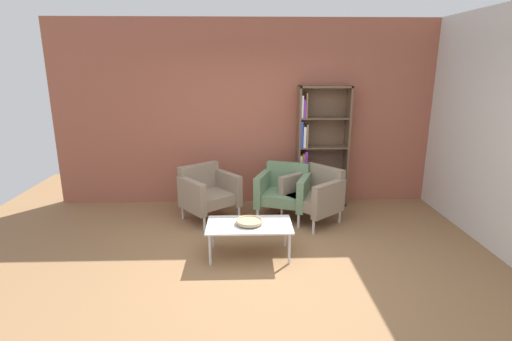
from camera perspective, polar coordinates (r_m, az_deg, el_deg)
ground_plane at (r=4.39m, az=1.17°, el=-15.00°), size 8.32×8.32×0.00m
brick_back_panel at (r=6.30m, az=0.08°, el=8.29°), size 6.40×0.12×2.90m
plaster_right_partition at (r=5.41m, az=32.89°, el=4.71°), size 0.12×5.20×2.90m
bookshelf_tall at (r=6.29m, az=8.91°, el=3.13°), size 0.80×0.30×1.90m
coffee_table_low at (r=4.64m, az=-0.98°, el=-8.19°), size 1.00×0.56×0.40m
decorative_bowl at (r=4.61m, az=-0.98°, el=-7.43°), size 0.32×0.32×0.05m
armchair_by_bookshelf at (r=5.76m, az=-7.09°, el=-3.06°), size 0.95×0.94×0.78m
armchair_near_window at (r=5.80m, az=4.13°, el=-2.85°), size 0.89×0.85×0.78m
armchair_spare_guest at (r=5.68m, az=8.50°, el=-3.37°), size 0.94×0.95×0.78m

